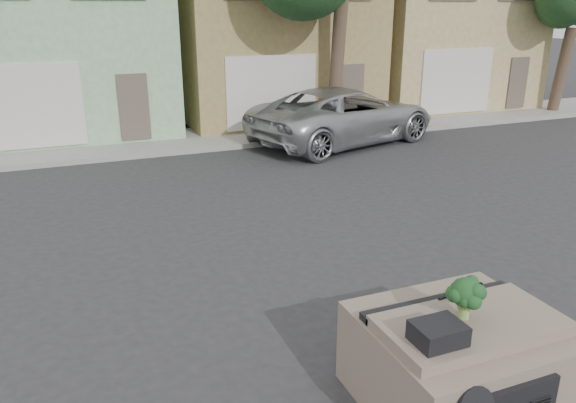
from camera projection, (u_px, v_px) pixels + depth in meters
ground_plane at (332, 284)px, 8.88m from camera, size 120.00×120.00×0.00m
sidewalk at (186, 140)px, 18.03m from camera, size 40.00×3.00×0.15m
townhouse_mint at (52, 18)px, 19.05m from camera, size 7.20×8.20×7.55m
townhouse_tan at (260, 16)px, 21.73m from camera, size 7.20×8.20×7.55m
townhouse_beige at (422, 15)px, 24.41m from camera, size 7.20×8.20×7.55m
silver_pickup at (343, 143)px, 18.04m from camera, size 6.91×4.57×1.76m
tree_near at (339, 3)px, 17.82m from camera, size 4.40×4.00×8.50m
tree_far at (567, 37)px, 21.81m from camera, size 3.20×3.00×6.00m
car_dashboard at (457, 358)px, 6.07m from camera, size 2.00×1.80×1.12m
instrument_hump at (438, 333)px, 5.34m from camera, size 0.48×0.38×0.20m
wiper_arm at (461, 291)px, 6.32m from camera, size 0.69×0.15×0.02m
broccoli at (465, 298)px, 5.72m from camera, size 0.52×0.52×0.46m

